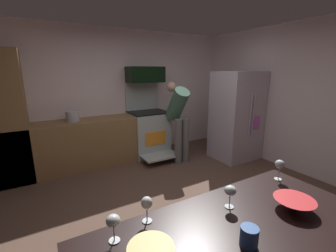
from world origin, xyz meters
TOP-DOWN VIEW (x-y plane):
  - ground_plane at (0.00, 0.00)m, footprint 5.20×4.80m
  - wall_back at (0.00, 2.34)m, footprint 5.20×0.12m
  - wall_right at (2.54, 0.00)m, footprint 0.12×4.80m
  - lower_cabinet_run at (-0.90, 1.98)m, footprint 2.40×0.60m
  - cabinet_column at (-1.90, 1.98)m, footprint 0.60×0.60m
  - oven_range at (0.54, 1.97)m, footprint 0.76×1.06m
  - microwave at (0.54, 2.06)m, footprint 0.74×0.38m
  - refrigerator at (2.03, 0.92)m, footprint 0.87×0.75m
  - person_cook at (0.93, 1.38)m, footprint 0.31×0.63m
  - mixing_bowl_large at (-1.04, -1.42)m, footprint 0.23×0.23m
  - mixing_bowl_small at (-0.07, -1.54)m, footprint 0.25×0.25m
  - wine_glass_near at (-0.42, -1.32)m, footprint 0.08×0.08m
  - wine_glass_mid at (-0.95, -1.18)m, footprint 0.07×0.07m
  - wine_glass_far at (-1.17, -1.24)m, footprint 0.07×0.07m
  - wine_glass_extra at (0.21, -1.24)m, footprint 0.07×0.07m
  - mug_coffee at (-0.58, -1.61)m, footprint 0.09×0.09m
  - stock_pot at (-0.93, 1.98)m, footprint 0.23×0.23m

SIDE VIEW (x-z plane):
  - ground_plane at x=0.00m, z-range -0.02..0.00m
  - lower_cabinet_run at x=-0.90m, z-range 0.00..0.90m
  - oven_range at x=0.54m, z-range -0.26..1.28m
  - refrigerator at x=2.03m, z-range 0.00..1.76m
  - mixing_bowl_large at x=-1.04m, z-range 0.90..0.95m
  - person_cook at x=0.93m, z-range 0.14..1.71m
  - mixing_bowl_small at x=-0.07m, z-range 0.90..0.97m
  - mug_coffee at x=-0.58m, z-range 0.90..1.01m
  - stock_pot at x=-0.93m, z-range 0.90..1.08m
  - wine_glass_near at x=-0.42m, z-range 0.94..1.09m
  - wine_glass_far at x=-1.17m, z-range 0.94..1.10m
  - wine_glass_mid at x=-0.95m, z-range 0.94..1.10m
  - wine_glass_extra at x=0.21m, z-range 0.94..1.11m
  - cabinet_column at x=-1.90m, z-range 0.00..2.10m
  - wall_back at x=0.00m, z-range 0.00..2.60m
  - wall_right at x=2.54m, z-range 0.00..2.60m
  - microwave at x=0.54m, z-range 1.54..1.86m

